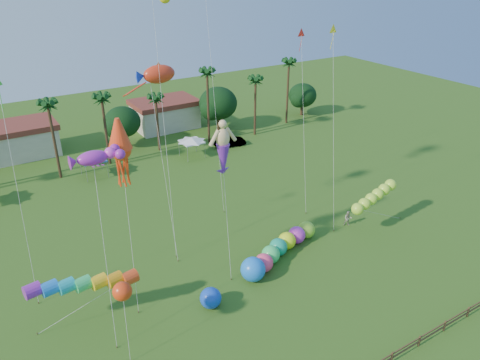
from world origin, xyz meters
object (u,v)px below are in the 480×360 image
caterpillar_inflatable (277,250)px  blue_ball (211,298)px  spectator_b (348,218)px  car_b (230,141)px

caterpillar_inflatable → blue_ball: caterpillar_inflatable is taller
spectator_b → caterpillar_inflatable: bearing=-140.5°
car_b → blue_ball: blue_ball is taller
car_b → blue_ball: 36.48m
car_b → blue_ball: bearing=154.6°
spectator_b → caterpillar_inflatable: caterpillar_inflatable is taller
car_b → blue_ball: (-20.07, -30.46, 0.11)m
blue_ball → spectator_b: bearing=10.6°
caterpillar_inflatable → car_b: bearing=48.1°
blue_ball → caterpillar_inflatable: bearing=16.7°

